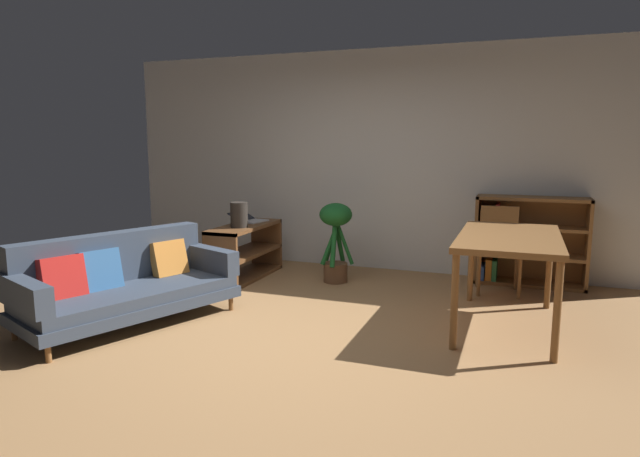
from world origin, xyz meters
The scene contains 10 objects.
ground_plane centered at (0.00, 0.00, 0.00)m, with size 8.16×8.16×0.00m, color #A87A4C.
back_wall_panel centered at (0.00, 2.70, 1.35)m, with size 6.80×0.10×2.70m, color silver.
fabric_couch centered at (-1.55, -0.16, 0.36)m, with size 1.42×2.00×0.78m.
media_console centered at (-1.30, 1.65, 0.31)m, with size 0.42×1.17×0.63m.
open_laptop centered at (-1.38, 1.91, 0.65)m, with size 0.45×0.38×0.11m.
desk_speaker centered at (-1.28, 1.47, 0.77)m, with size 0.20×0.20×0.29m.
potted_floor_plant centered at (-0.24, 1.82, 0.56)m, with size 0.40×0.43×0.91m.
dining_table centered at (1.63, 0.90, 0.73)m, with size 0.82×1.49×0.81m.
dining_chair_near centered at (1.51, 2.06, 0.53)m, with size 0.47×0.44×0.91m.
bookshelf centered at (1.76, 2.50, 0.49)m, with size 1.19×0.36×0.99m.
Camera 1 is at (1.70, -3.90, 1.59)m, focal length 30.41 mm.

